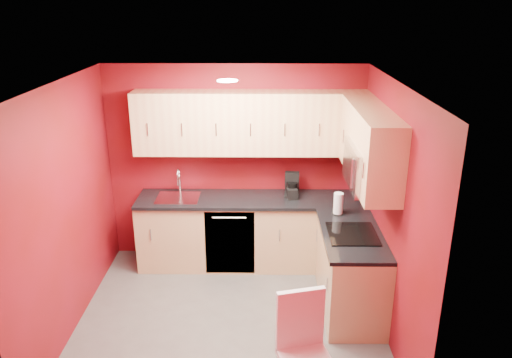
{
  "coord_description": "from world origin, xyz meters",
  "views": [
    {
      "loc": [
        0.33,
        -4.5,
        3.23
      ],
      "look_at": [
        0.27,
        0.55,
        1.39
      ],
      "focal_mm": 35.0,
      "sensor_mm": 36.0,
      "label": 1
    }
  ],
  "objects_px": {
    "sink": "(178,195)",
    "napkin_holder": "(292,194)",
    "microwave": "(369,166)",
    "dining_chair": "(307,356)",
    "coffee_maker": "(292,185)",
    "paper_towel": "(338,204)"
  },
  "relations": [
    {
      "from": "napkin_holder",
      "to": "dining_chair",
      "type": "xyz_separation_m",
      "value": [
        -0.01,
        -2.37,
        -0.47
      ]
    },
    {
      "from": "coffee_maker",
      "to": "dining_chair",
      "type": "bearing_deg",
      "value": -84.86
    },
    {
      "from": "napkin_holder",
      "to": "paper_towel",
      "type": "bearing_deg",
      "value": -42.03
    },
    {
      "from": "microwave",
      "to": "coffee_maker",
      "type": "relative_size",
      "value": 2.61
    },
    {
      "from": "sink",
      "to": "napkin_holder",
      "type": "xyz_separation_m",
      "value": [
        1.41,
        -0.03,
        0.03
      ]
    },
    {
      "from": "paper_towel",
      "to": "sink",
      "type": "bearing_deg",
      "value": 165.91
    },
    {
      "from": "napkin_holder",
      "to": "microwave",
      "type": "bearing_deg",
      "value": -54.79
    },
    {
      "from": "napkin_holder",
      "to": "sink",
      "type": "bearing_deg",
      "value": 178.72
    },
    {
      "from": "microwave",
      "to": "coffee_maker",
      "type": "distance_m",
      "value": 1.4
    },
    {
      "from": "microwave",
      "to": "paper_towel",
      "type": "distance_m",
      "value": 0.84
    },
    {
      "from": "microwave",
      "to": "dining_chair",
      "type": "distance_m",
      "value": 1.94
    },
    {
      "from": "paper_towel",
      "to": "dining_chair",
      "type": "height_order",
      "value": "paper_towel"
    },
    {
      "from": "napkin_holder",
      "to": "dining_chair",
      "type": "distance_m",
      "value": 2.42
    },
    {
      "from": "microwave",
      "to": "paper_towel",
      "type": "bearing_deg",
      "value": 109.93
    },
    {
      "from": "sink",
      "to": "napkin_holder",
      "type": "relative_size",
      "value": 4.06
    },
    {
      "from": "paper_towel",
      "to": "microwave",
      "type": "bearing_deg",
      "value": -70.07
    },
    {
      "from": "microwave",
      "to": "sink",
      "type": "relative_size",
      "value": 1.46
    },
    {
      "from": "microwave",
      "to": "coffee_maker",
      "type": "bearing_deg",
      "value": 122.89
    },
    {
      "from": "coffee_maker",
      "to": "microwave",
      "type": "bearing_deg",
      "value": -51.85
    },
    {
      "from": "coffee_maker",
      "to": "napkin_holder",
      "type": "bearing_deg",
      "value": -82.96
    },
    {
      "from": "coffee_maker",
      "to": "napkin_holder",
      "type": "relative_size",
      "value": 2.27
    },
    {
      "from": "microwave",
      "to": "paper_towel",
      "type": "height_order",
      "value": "microwave"
    }
  ]
}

